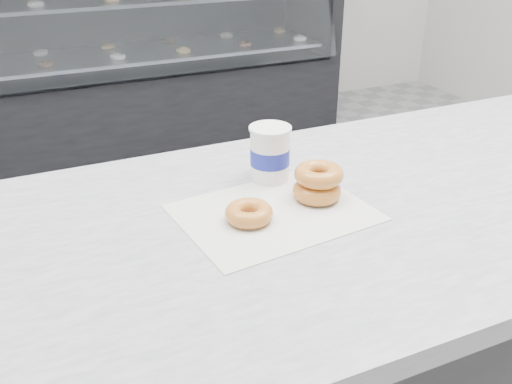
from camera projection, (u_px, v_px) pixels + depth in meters
ground at (305, 335)px, 2.08m from camera, size 5.00×5.00×0.00m
counter at (430, 343)px, 1.39m from camera, size 3.06×0.76×0.90m
display_case at (146, 66)px, 3.58m from camera, size 2.40×0.74×1.25m
wax_paper at (274, 213)px, 1.05m from camera, size 0.37×0.29×0.00m
donut_single at (249, 213)px, 1.01m from camera, size 0.11×0.11×0.03m
donut_stack at (318, 183)px, 1.08m from camera, size 0.12×0.12×0.07m
coffee_cup at (270, 153)px, 1.15m from camera, size 0.10×0.10×0.11m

